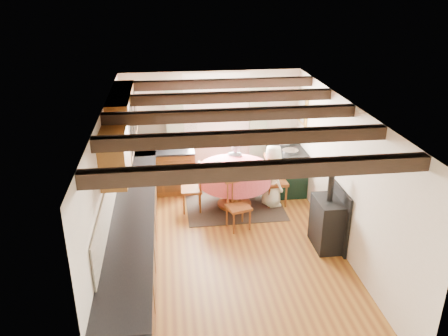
{
  "coord_description": "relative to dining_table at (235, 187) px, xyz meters",
  "views": [
    {
      "loc": [
        -0.91,
        -6.14,
        4.13
      ],
      "look_at": [
        0.0,
        0.8,
        1.15
      ],
      "focal_mm": 36.39,
      "sensor_mm": 36.0,
      "label": 1
    }
  ],
  "objects": [
    {
      "name": "worktop_back",
      "position": [
        -1.36,
        0.85,
        0.49
      ],
      "size": [
        1.3,
        0.64,
        0.04
      ],
      "primitive_type": "cube",
      "color": "black",
      "rests_on": "base_cabinet_back"
    },
    {
      "name": "ceiling",
      "position": [
        -0.31,
        -1.58,
        1.99
      ],
      "size": [
        3.6,
        5.5,
        0.0
      ],
      "primitive_type": "cube",
      "color": "white",
      "rests_on": "ground"
    },
    {
      "name": "window_pane",
      "position": [
        -0.21,
        1.16,
        1.19
      ],
      "size": [
        1.2,
        0.01,
        1.4
      ],
      "primitive_type": "cube",
      "color": "white",
      "rests_on": "wall_back"
    },
    {
      "name": "child_far",
      "position": [
        0.09,
        0.59,
        0.14
      ],
      "size": [
        0.45,
        0.35,
        1.11
      ],
      "primitive_type": "imported",
      "rotation": [
        0.0,
        0.0,
        2.92
      ],
      "color": "slate",
      "rests_on": "floor"
    },
    {
      "name": "base_cabinet_back",
      "position": [
        -1.36,
        0.87,
        0.03
      ],
      "size": [
        1.3,
        0.6,
        0.88
      ],
      "primitive_type": "cube",
      "color": "brown",
      "rests_on": "floor"
    },
    {
      "name": "beam_c",
      "position": [
        -0.31,
        -1.58,
        1.9
      ],
      "size": [
        3.6,
        0.16,
        0.16
      ],
      "primitive_type": "cube",
      "color": "black",
      "rests_on": "ceiling"
    },
    {
      "name": "worktop_left",
      "position": [
        -1.79,
        -1.58,
        0.49
      ],
      "size": [
        0.64,
        5.3,
        0.04
      ],
      "primitive_type": "cube",
      "color": "black",
      "rests_on": "base_cabinet_left"
    },
    {
      "name": "curtain_right",
      "position": [
        0.64,
        1.07,
        0.69
      ],
      "size": [
        0.35,
        0.1,
        2.1
      ],
      "primitive_type": "cube",
      "color": "#B1B6A4",
      "rests_on": "wall_back"
    },
    {
      "name": "wall_plate",
      "position": [
        0.74,
        1.14,
        1.29
      ],
      "size": [
        0.3,
        0.02,
        0.3
      ],
      "primitive_type": "cylinder",
      "rotation": [
        1.57,
        0.0,
        0.0
      ],
      "color": "silver",
      "rests_on": "wall_back"
    },
    {
      "name": "wall_right",
      "position": [
        1.49,
        -1.58,
        0.79
      ],
      "size": [
        0.0,
        5.5,
        2.4
      ],
      "primitive_type": "cube",
      "color": "silver",
      "rests_on": "ground"
    },
    {
      "name": "dining_table",
      "position": [
        0.0,
        0.0,
        0.0
      ],
      "size": [
        1.37,
        1.37,
        0.83
      ],
      "primitive_type": null,
      "color": "#F6707C",
      "rests_on": "floor"
    },
    {
      "name": "chair_left",
      "position": [
        -0.83,
        -0.05,
        0.05
      ],
      "size": [
        0.43,
        0.41,
        0.93
      ],
      "primitive_type": null,
      "rotation": [
        0.0,
        0.0,
        -1.59
      ],
      "color": "brown",
      "rests_on": "floor"
    },
    {
      "name": "floor",
      "position": [
        -0.31,
        -1.58,
        -0.41
      ],
      "size": [
        3.6,
        5.5,
        0.0
      ],
      "primitive_type": "cube",
      "color": "#A16B25",
      "rests_on": "ground"
    },
    {
      "name": "bowl_b",
      "position": [
        0.02,
        0.03,
        0.45
      ],
      "size": [
        0.24,
        0.24,
        0.06
      ],
      "primitive_type": "imported",
      "rotation": [
        0.0,
        0.0,
        2.99
      ],
      "color": "silver",
      "rests_on": "dining_table"
    },
    {
      "name": "beam_a",
      "position": [
        -0.31,
        -3.58,
        1.9
      ],
      "size": [
        3.6,
        0.16,
        0.16
      ],
      "primitive_type": "cube",
      "color": "black",
      "rests_on": "ceiling"
    },
    {
      "name": "wall_left",
      "position": [
        -2.11,
        -1.58,
        0.79
      ],
      "size": [
        0.0,
        5.5,
        2.4
      ],
      "primitive_type": "cube",
      "color": "silver",
      "rests_on": "ground"
    },
    {
      "name": "chair_right",
      "position": [
        0.8,
        -0.0,
        0.09
      ],
      "size": [
        0.47,
        0.45,
        1.01
      ],
      "primitive_type": null,
      "rotation": [
        0.0,
        0.0,
        1.61
      ],
      "color": "brown",
      "rests_on": "floor"
    },
    {
      "name": "rug",
      "position": [
        -0.0,
        0.0,
        -0.41
      ],
      "size": [
        1.85,
        1.44,
        0.01
      ],
      "primitive_type": "cube",
      "color": "#3C2F29",
      "rests_on": "floor"
    },
    {
      "name": "wall_front",
      "position": [
        -0.31,
        -4.33,
        0.79
      ],
      "size": [
        3.6,
        0.0,
        2.4
      ],
      "primitive_type": "cube",
      "color": "silver",
      "rests_on": "ground"
    },
    {
      "name": "wall_cabinet_glass",
      "position": [
        -1.94,
        -0.38,
        1.54
      ],
      "size": [
        0.34,
        1.8,
        0.9
      ],
      "primitive_type": "cube",
      "color": "brown",
      "rests_on": "wall_left"
    },
    {
      "name": "curtain_left",
      "position": [
        -1.06,
        1.07,
        0.69
      ],
      "size": [
        0.35,
        0.1,
        2.1
      ],
      "primitive_type": "cube",
      "color": "#B1B6A4",
      "rests_on": "wall_back"
    },
    {
      "name": "cup",
      "position": [
        -0.35,
        -0.23,
        0.46
      ],
      "size": [
        0.13,
        0.13,
        0.08
      ],
      "primitive_type": "imported",
      "rotation": [
        0.0,
        0.0,
        5.52
      ],
      "color": "silver",
      "rests_on": "dining_table"
    },
    {
      "name": "child_right",
      "position": [
        0.72,
        -0.04,
        0.2
      ],
      "size": [
        0.48,
        0.66,
        1.23
      ],
      "primitive_type": "imported",
      "rotation": [
        0.0,
        0.0,
        1.73
      ],
      "color": "white",
      "rests_on": "floor"
    },
    {
      "name": "canister_wide",
      "position": [
        -1.29,
        0.93,
        0.6
      ],
      "size": [
        0.17,
        0.17,
        0.18
      ],
      "primitive_type": "cylinder",
      "color": "#262628",
      "rests_on": "worktop_back"
    },
    {
      "name": "base_cabinet_left",
      "position": [
        -1.81,
        -1.58,
        0.03
      ],
      "size": [
        0.6,
        5.3,
        0.88
      ],
      "primitive_type": "cube",
      "color": "brown",
      "rests_on": "floor"
    },
    {
      "name": "chair_near",
      "position": [
        -0.06,
        -0.83,
        0.03
      ],
      "size": [
        0.48,
        0.49,
        0.89
      ],
      "primitive_type": null,
      "rotation": [
        0.0,
        0.0,
        0.29
      ],
      "color": "brown",
      "rests_on": "floor"
    },
    {
      "name": "wall_back",
      "position": [
        -0.31,
        1.17,
        0.79
      ],
      "size": [
        3.6,
        0.0,
        2.4
      ],
      "primitive_type": "cube",
      "color": "silver",
      "rests_on": "ground"
    },
    {
      "name": "wall_picture",
      "position": [
        1.46,
        0.72,
        1.29
      ],
      "size": [
        0.04,
        0.5,
        0.6
      ],
      "primitive_type": "cube",
      "color": "gold",
      "rests_on": "wall_right"
    },
    {
      "name": "cast_iron_stove",
      "position": [
        1.27,
        -1.58,
        0.25
      ],
      "size": [
        0.4,
        0.66,
        1.32
      ],
      "primitive_type": null,
      "color": "black",
      "rests_on": "floor"
    },
    {
      "name": "beam_b",
      "position": [
        -0.31,
        -2.58,
        1.9
      ],
      "size": [
        3.6,
        0.16,
        0.16
      ],
      "primitive_type": "cube",
      "color": "black",
      "rests_on": "ceiling"
    },
    {
      "name": "wall_cabinet_solid",
      "position": [
        -1.94,
        -1.88,
        1.49
      ],
      "size": [
        0.34,
        0.9,
        0.7
      ],
      "primitive_type": "cube",
      "color": "brown",
      "rests_on": "wall_left"
    },
    {
      "name": "canister_tall",
      "position": [
        -1.66,
        0.94,
        0.64
      ],
      "size": [
        0.15,
        0.15,
        0.26
      ],
      "primitive_type": "cylinder",
      "color": "#262628",
      "rests_on": "worktop_back"
    },
    {
      "name": "beam_e",
      "position": [
        -0.31,
        0.42,
        1.9
      ],
      "size": [
        3.6,
        0.16,
        0.16
      ],
      "primitive_type": "cube",
      "color": "black",
      "rests_on": "ceiling"
    },
    {
      "name": "splash_left",
      "position": [
        -2.09,
        -1.28,
        0.79
      ],
      "size": [
        0.02,
        4.5,
        0.55
      ],
      "primitive_type": "cube",
      "color": "beige",
      "rests_on": "wall_left"
    },
    {
      "name": "aga_range",
      "position": [
        1.16,
        0.61,
        0.05
      ],
      "size": [
        0.65,
        1.01,
        0.93
      ],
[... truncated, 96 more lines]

